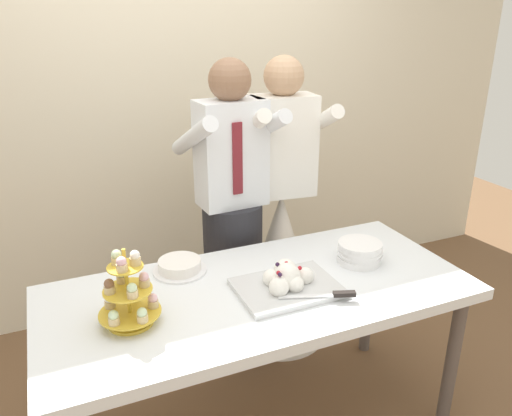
{
  "coord_description": "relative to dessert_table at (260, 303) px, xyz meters",
  "views": [
    {
      "loc": [
        -0.74,
        -1.67,
        1.85
      ],
      "look_at": [
        0.05,
        0.15,
        1.07
      ],
      "focal_mm": 34.96,
      "sensor_mm": 36.0,
      "label": 1
    }
  ],
  "objects": [
    {
      "name": "rear_wall",
      "position": [
        0.0,
        1.37,
        0.75
      ],
      "size": [
        5.2,
        0.1,
        2.9
      ],
      "primitive_type": "cube",
      "color": "beige",
      "rests_on": "ground_plane"
    },
    {
      "name": "dessert_table",
      "position": [
        0.0,
        0.0,
        0.0
      ],
      "size": [
        1.8,
        0.8,
        0.78
      ],
      "color": "silver",
      "rests_on": "ground_plane"
    },
    {
      "name": "cupcake_stand",
      "position": [
        -0.54,
        -0.04,
        0.19
      ],
      "size": [
        0.23,
        0.23,
        0.31
      ],
      "color": "gold",
      "rests_on": "dessert_table"
    },
    {
      "name": "main_cake_tray",
      "position": [
        0.1,
        -0.06,
        0.11
      ],
      "size": [
        0.43,
        0.35,
        0.12
      ],
      "color": "silver",
      "rests_on": "dessert_table"
    },
    {
      "name": "plate_stack",
      "position": [
        0.52,
        0.03,
        0.12
      ],
      "size": [
        0.21,
        0.21,
        0.1
      ],
      "color": "white",
      "rests_on": "dessert_table"
    },
    {
      "name": "round_cake",
      "position": [
        -0.27,
        0.27,
        0.1
      ],
      "size": [
        0.24,
        0.24,
        0.06
      ],
      "color": "white",
      "rests_on": "dessert_table"
    },
    {
      "name": "person_groom",
      "position": [
        0.12,
        0.62,
        0.05
      ],
      "size": [
        0.49,
        0.51,
        1.66
      ],
      "color": "#232328",
      "rests_on": "ground_plane"
    },
    {
      "name": "person_bride",
      "position": [
        0.43,
        0.66,
        -0.12
      ],
      "size": [
        0.56,
        0.56,
        1.66
      ],
      "color": "white",
      "rests_on": "ground_plane"
    }
  ]
}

